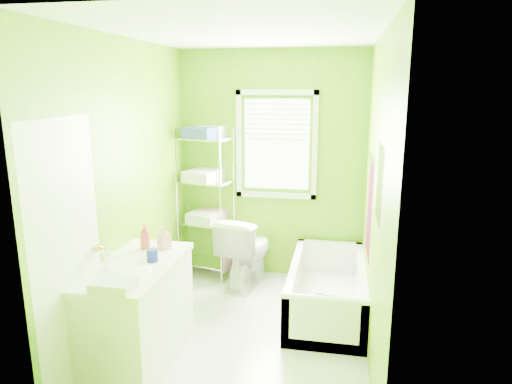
% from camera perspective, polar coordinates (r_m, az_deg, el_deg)
% --- Properties ---
extents(ground, '(2.90, 2.90, 0.00)m').
position_cam_1_polar(ground, '(4.32, -1.11, -17.43)').
color(ground, silver).
rests_on(ground, ground).
extents(room_envelope, '(2.14, 2.94, 2.62)m').
position_cam_1_polar(room_envelope, '(3.78, -1.21, 3.22)').
color(room_envelope, '#5C9807').
rests_on(room_envelope, ground).
extents(window, '(0.92, 0.05, 1.22)m').
position_cam_1_polar(window, '(5.15, 2.59, 6.60)').
color(window, white).
rests_on(window, ground).
extents(door, '(0.09, 0.80, 2.00)m').
position_cam_1_polar(door, '(3.42, -22.30, -8.40)').
color(door, white).
rests_on(door, ground).
extents(right_wall_decor, '(0.04, 1.48, 1.17)m').
position_cam_1_polar(right_wall_decor, '(3.74, 14.47, -0.86)').
color(right_wall_decor, '#48081F').
rests_on(right_wall_decor, ground).
extents(bathtub, '(0.73, 1.56, 0.50)m').
position_cam_1_polar(bathtub, '(4.69, 8.83, -12.77)').
color(bathtub, white).
rests_on(bathtub, ground).
extents(toilet, '(0.61, 0.87, 0.81)m').
position_cam_1_polar(toilet, '(5.15, -1.22, -7.26)').
color(toilet, white).
rests_on(toilet, ground).
extents(vanity, '(0.58, 1.13, 1.06)m').
position_cam_1_polar(vanity, '(3.87, -14.57, -14.18)').
color(vanity, white).
rests_on(vanity, ground).
extents(wire_shelf_unit, '(0.65, 0.52, 1.76)m').
position_cam_1_polar(wire_shelf_unit, '(5.24, -6.16, 0.70)').
color(wire_shelf_unit, silver).
rests_on(wire_shelf_unit, ground).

